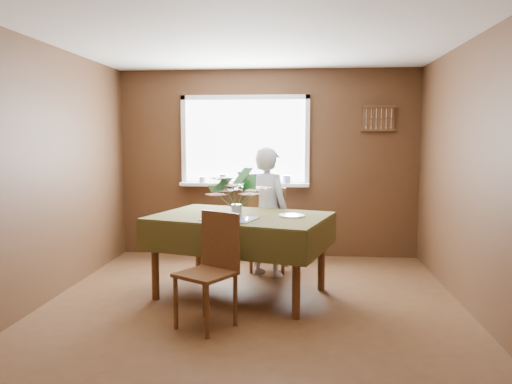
# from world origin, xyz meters

# --- Properties ---
(floor) EXTENTS (4.50, 4.50, 0.00)m
(floor) POSITION_xyz_m (0.00, 0.00, 0.00)
(floor) COLOR #4B2E19
(floor) RESTS_ON ground
(ceiling) EXTENTS (4.50, 4.50, 0.00)m
(ceiling) POSITION_xyz_m (0.00, 0.00, 2.50)
(ceiling) COLOR white
(ceiling) RESTS_ON wall_back
(wall_back) EXTENTS (4.00, 0.00, 4.00)m
(wall_back) POSITION_xyz_m (0.00, 2.25, 1.25)
(wall_back) COLOR brown
(wall_back) RESTS_ON floor
(wall_front) EXTENTS (4.00, 0.00, 4.00)m
(wall_front) POSITION_xyz_m (0.00, -2.25, 1.25)
(wall_front) COLOR brown
(wall_front) RESTS_ON floor
(wall_left) EXTENTS (0.00, 4.50, 4.50)m
(wall_left) POSITION_xyz_m (-2.00, 0.00, 1.25)
(wall_left) COLOR brown
(wall_left) RESTS_ON floor
(wall_right) EXTENTS (0.00, 4.50, 4.50)m
(wall_right) POSITION_xyz_m (2.00, 0.00, 1.25)
(wall_right) COLOR brown
(wall_right) RESTS_ON floor
(window_assembly) EXTENTS (1.72, 0.20, 1.22)m
(window_assembly) POSITION_xyz_m (-0.29, 2.20, 1.35)
(window_assembly) COLOR white
(window_assembly) RESTS_ON wall_back
(spoon_rack) EXTENTS (0.44, 0.05, 0.33)m
(spoon_rack) POSITION_xyz_m (1.45, 2.22, 1.85)
(spoon_rack) COLOR #57351C
(spoon_rack) RESTS_ON wall_back
(dining_table) EXTENTS (1.95, 1.59, 0.83)m
(dining_table) POSITION_xyz_m (-0.15, 0.48, 0.72)
(dining_table) COLOR #57351C
(dining_table) RESTS_ON floor
(chair_far) EXTENTS (0.47, 0.47, 1.03)m
(chair_far) POSITION_xyz_m (0.07, 1.39, 0.55)
(chair_far) COLOR #57351C
(chair_far) RESTS_ON floor
(chair_near) EXTENTS (0.57, 0.57, 0.96)m
(chair_near) POSITION_xyz_m (-0.29, -0.34, 0.53)
(chair_near) COLOR #57351C
(chair_near) RESTS_ON floor
(seated_woman) EXTENTS (0.65, 0.59, 1.49)m
(seated_woman) POSITION_xyz_m (0.07, 1.23, 0.75)
(seated_woman) COLOR white
(seated_woman) RESTS_ON floor
(flower_bouquet) EXTENTS (0.53, 0.53, 0.45)m
(flower_bouquet) POSITION_xyz_m (-0.17, 0.31, 1.12)
(flower_bouquet) COLOR white
(flower_bouquet) RESTS_ON dining_table
(side_plate) EXTENTS (0.31, 0.31, 0.01)m
(side_plate) POSITION_xyz_m (0.36, 0.45, 0.83)
(side_plate) COLOR white
(side_plate) RESTS_ON dining_table
(table_knife) EXTENTS (0.03, 0.20, 0.00)m
(table_knife) POSITION_xyz_m (-0.06, 0.20, 0.83)
(table_knife) COLOR silver
(table_knife) RESTS_ON dining_table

